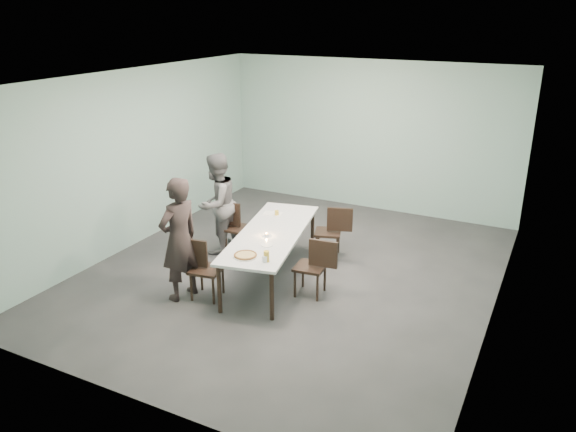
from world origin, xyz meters
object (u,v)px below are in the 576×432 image
at_px(diner_near, 179,239).
at_px(amber_tumbler, 277,213).
at_px(beer_glass, 266,256).
at_px(chair_near_right, 316,263).
at_px(side_plate, 267,245).
at_px(pizza, 245,255).
at_px(water_tumbler, 265,259).
at_px(table, 271,235).
at_px(chair_far_left, 235,224).
at_px(diner_far, 217,204).
at_px(chair_near_left, 201,264).
at_px(tealight, 267,235).
at_px(chair_far_right, 333,229).

relative_size(diner_near, amber_tumbler, 22.38).
xyz_separation_m(beer_glass, amber_tumbler, (-0.71, 1.63, -0.03)).
distance_m(chair_near_right, beer_glass, 0.89).
relative_size(beer_glass, amber_tumbler, 1.88).
bearing_deg(beer_glass, side_plate, 117.83).
relative_size(pizza, water_tumbler, 3.78).
height_order(chair_near_right, beer_glass, beer_glass).
height_order(table, diner_near, diner_near).
height_order(table, pizza, pizza).
bearing_deg(amber_tumbler, chair_far_left, -172.60).
relative_size(diner_near, water_tumbler, 19.90).
bearing_deg(chair_near_right, diner_far, -23.66).
bearing_deg(diner_near, chair_near_left, 131.68).
bearing_deg(diner_far, amber_tumbler, 105.57).
height_order(chair_near_left, diner_far, diner_far).
distance_m(chair_near_right, diner_near, 1.95).
height_order(chair_far_left, tealight, chair_far_left).
bearing_deg(chair_near_left, pizza, -5.54).
bearing_deg(chair_near_right, chair_far_right, -83.26).
bearing_deg(tealight, pizza, -82.95).
xyz_separation_m(table, beer_glass, (0.45, -0.95, 0.13)).
bearing_deg(beer_glass, tealight, 118.75).
bearing_deg(chair_far_left, amber_tumbler, 5.12).
relative_size(chair_near_right, tealight, 15.54).
bearing_deg(side_plate, chair_near_left, -146.18).
distance_m(side_plate, tealight, 0.34).
relative_size(chair_near_left, side_plate, 4.83).
relative_size(table, diner_near, 1.52).
distance_m(diner_near, pizza, 0.98).
distance_m(chair_near_left, chair_near_right, 1.63).
bearing_deg(diner_far, table, 73.95).
xyz_separation_m(chair_far_left, water_tumbler, (1.44, -1.55, 0.29)).
height_order(table, chair_near_right, chair_near_right).
bearing_deg(chair_far_right, pizza, 60.37).
bearing_deg(side_plate, chair_far_left, 138.74).
bearing_deg(beer_glass, table, 115.09).
height_order(chair_far_left, chair_near_right, same).
relative_size(side_plate, beer_glass, 1.20).
xyz_separation_m(chair_near_right, side_plate, (-0.65, -0.24, 0.25)).
height_order(table, side_plate, side_plate).
height_order(chair_far_left, pizza, chair_far_left).
bearing_deg(chair_far_left, diner_far, -160.77).
distance_m(diner_far, beer_glass, 2.24).
relative_size(chair_near_right, chair_far_right, 1.00).
bearing_deg(beer_glass, chair_far_left, 133.41).
xyz_separation_m(diner_far, water_tumbler, (1.72, -1.44, -0.06)).
height_order(chair_near_right, pizza, chair_near_right).
relative_size(water_tumbler, amber_tumbler, 1.12).
distance_m(chair_near_left, diner_near, 0.48).
bearing_deg(chair_near_right, side_plate, 14.81).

